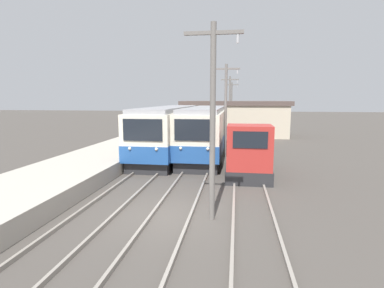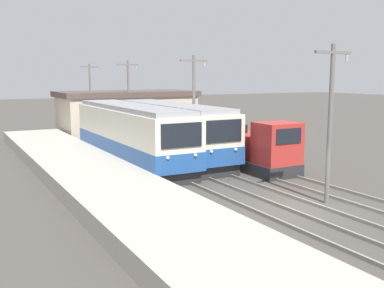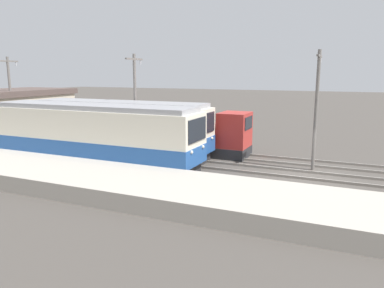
# 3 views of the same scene
# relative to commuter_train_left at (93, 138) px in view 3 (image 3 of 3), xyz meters

# --- Properties ---
(ground_plane) EXTENTS (200.00, 200.00, 0.00)m
(ground_plane) POSITION_rel_commuter_train_left_xyz_m (2.60, -12.26, -1.74)
(ground_plane) COLOR #47423D
(platform_left) EXTENTS (4.50, 54.00, 0.81)m
(platform_left) POSITION_rel_commuter_train_left_xyz_m (-3.65, -12.26, -1.33)
(platform_left) COLOR #ADA599
(platform_left) RESTS_ON ground
(track_left) EXTENTS (1.54, 60.00, 0.14)m
(track_left) POSITION_rel_commuter_train_left_xyz_m (0.00, -12.26, -1.67)
(track_left) COLOR gray
(track_left) RESTS_ON ground
(track_center) EXTENTS (1.54, 60.00, 0.14)m
(track_center) POSITION_rel_commuter_train_left_xyz_m (2.80, -12.26, -1.67)
(track_center) COLOR gray
(track_center) RESTS_ON ground
(track_right) EXTENTS (1.54, 60.00, 0.14)m
(track_right) POSITION_rel_commuter_train_left_xyz_m (5.80, -12.26, -1.67)
(track_right) COLOR gray
(track_right) RESTS_ON ground
(commuter_train_left) EXTENTS (2.84, 13.85, 3.75)m
(commuter_train_left) POSITION_rel_commuter_train_left_xyz_m (0.00, 0.00, 0.00)
(commuter_train_left) COLOR #28282B
(commuter_train_left) RESTS_ON ground
(commuter_train_center) EXTENTS (2.84, 12.80, 3.73)m
(commuter_train_center) POSITION_rel_commuter_train_left_xyz_m (2.80, 0.01, -0.01)
(commuter_train_center) COLOR #28282B
(commuter_train_center) RESTS_ON ground
(shunting_locomotive) EXTENTS (2.40, 5.86, 3.00)m
(shunting_locomotive) POSITION_rel_commuter_train_left_xyz_m (5.80, -5.45, -0.53)
(shunting_locomotive) COLOR #28282B
(shunting_locomotive) RESTS_ON ground
(catenary_mast_near) EXTENTS (2.00, 0.20, 6.85)m
(catenary_mast_near) POSITION_rel_commuter_train_left_xyz_m (4.31, -12.35, 2.01)
(catenary_mast_near) COLOR slate
(catenary_mast_near) RESTS_ON ground
(catenary_mast_mid) EXTENTS (2.00, 0.20, 6.85)m
(catenary_mast_mid) POSITION_rel_commuter_train_left_xyz_m (4.31, -0.35, 2.01)
(catenary_mast_mid) COLOR slate
(catenary_mast_mid) RESTS_ON ground
(catenary_mast_far) EXTENTS (2.00, 0.20, 6.85)m
(catenary_mast_far) POSITION_rel_commuter_train_left_xyz_m (4.31, 11.64, 2.01)
(catenary_mast_far) COLOR slate
(catenary_mast_far) RESTS_ON ground
(station_building) EXTENTS (12.60, 6.30, 4.11)m
(station_building) POSITION_rel_commuter_train_left_xyz_m (4.88, 13.74, 0.34)
(station_building) COLOR beige
(station_building) RESTS_ON ground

